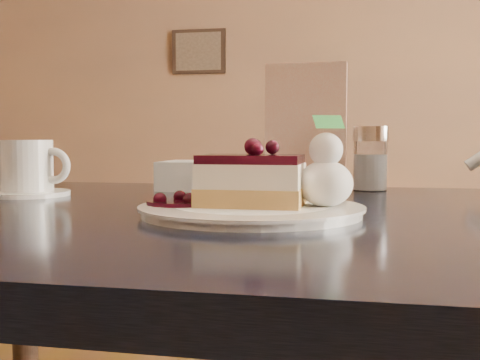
% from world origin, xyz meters
% --- Properties ---
extents(main_table, '(1.30, 0.87, 0.81)m').
position_xyz_m(main_table, '(-0.14, 0.42, 0.73)').
color(main_table, black).
rests_on(main_table, ground).
extents(dessert_plate, '(0.28, 0.28, 0.01)m').
position_xyz_m(dessert_plate, '(-0.14, 0.37, 0.82)').
color(dessert_plate, white).
rests_on(dessert_plate, main_table).
extents(cheesecake_slice, '(0.13, 0.09, 0.07)m').
position_xyz_m(cheesecake_slice, '(-0.14, 0.37, 0.86)').
color(cheesecake_slice, tan).
rests_on(cheesecake_slice, dessert_plate).
extents(whipped_cream, '(0.07, 0.07, 0.06)m').
position_xyz_m(whipped_cream, '(-0.04, 0.38, 0.86)').
color(whipped_cream, white).
rests_on(whipped_cream, dessert_plate).
extents(berry_sauce, '(0.09, 0.09, 0.01)m').
position_xyz_m(berry_sauce, '(-0.23, 0.36, 0.83)').
color(berry_sauce, black).
rests_on(berry_sauce, dessert_plate).
extents(coffee_set, '(0.15, 0.14, 0.09)m').
position_xyz_m(coffee_set, '(-0.56, 0.55, 0.86)').
color(coffee_set, white).
rests_on(coffee_set, main_table).
extents(menu_card, '(0.15, 0.03, 0.24)m').
position_xyz_m(menu_card, '(-0.11, 0.77, 0.93)').
color(menu_card, beige).
rests_on(menu_card, main_table).
extents(sugar_shaker, '(0.07, 0.07, 0.12)m').
position_xyz_m(sugar_shaker, '(0.01, 0.76, 0.88)').
color(sugar_shaker, white).
rests_on(sugar_shaker, main_table).
extents(napkin_stack, '(0.13, 0.13, 0.05)m').
position_xyz_m(napkin_stack, '(-0.31, 0.72, 0.84)').
color(napkin_stack, white).
rests_on(napkin_stack, main_table).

